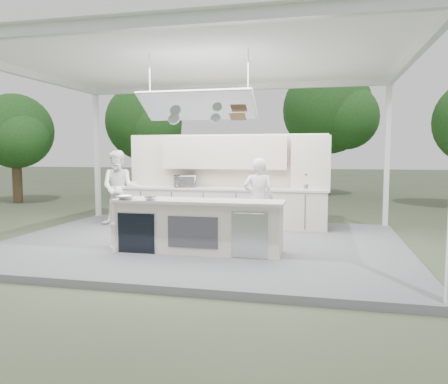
% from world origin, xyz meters
% --- Properties ---
extents(ground, '(90.00, 90.00, 0.00)m').
position_xyz_m(ground, '(0.00, 0.00, 0.00)').
color(ground, '#485238').
rests_on(ground, ground).
extents(stage_deck, '(8.00, 6.00, 0.12)m').
position_xyz_m(stage_deck, '(0.00, 0.00, 0.06)').
color(stage_deck, '#57575B').
rests_on(stage_deck, ground).
extents(tent, '(8.20, 6.20, 3.86)m').
position_xyz_m(tent, '(0.00, -0.01, 3.71)').
color(tent, white).
rests_on(tent, ground).
extents(demo_island, '(3.10, 0.79, 0.95)m').
position_xyz_m(demo_island, '(0.18, -0.91, 0.60)').
color(demo_island, beige).
rests_on(demo_island, stage_deck).
extents(back_counter, '(5.08, 0.72, 0.95)m').
position_xyz_m(back_counter, '(0.00, 1.90, 0.60)').
color(back_counter, beige).
rests_on(back_counter, stage_deck).
extents(back_wall_unit, '(5.05, 0.48, 2.25)m').
position_xyz_m(back_wall_unit, '(0.44, 2.11, 1.57)').
color(back_wall_unit, beige).
rests_on(back_wall_unit, stage_deck).
extents(tree_cluster, '(19.55, 9.40, 5.85)m').
position_xyz_m(tree_cluster, '(-0.16, 9.77, 3.29)').
color(tree_cluster, '#4F3F27').
rests_on(tree_cluster, ground).
extents(head_chef, '(0.64, 0.44, 1.69)m').
position_xyz_m(head_chef, '(1.11, 0.33, 0.97)').
color(head_chef, white).
rests_on(head_chef, stage_deck).
extents(sous_chef, '(1.05, 0.90, 1.86)m').
position_xyz_m(sous_chef, '(-2.56, 1.55, 1.05)').
color(sous_chef, white).
rests_on(sous_chef, stage_deck).
extents(toaster_oven, '(0.63, 0.54, 0.29)m').
position_xyz_m(toaster_oven, '(-0.94, 1.84, 1.22)').
color(toaster_oven, '#BABDC2').
rests_on(toaster_oven, back_counter).
extents(bowl_large, '(0.34, 0.34, 0.07)m').
position_xyz_m(bowl_large, '(-1.10, -1.15, 1.11)').
color(bowl_large, '#B8BBBF').
rests_on(bowl_large, demo_island).
extents(bowl_small, '(0.22, 0.22, 0.07)m').
position_xyz_m(bowl_small, '(-0.62, -1.15, 1.10)').
color(bowl_small, '#B3B5BA').
rests_on(bowl_small, demo_island).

